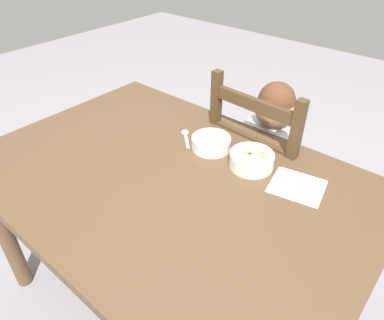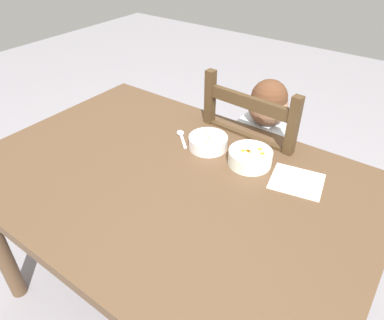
# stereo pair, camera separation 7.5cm
# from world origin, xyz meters

# --- Properties ---
(ground_plane) EXTENTS (8.00, 8.00, 0.00)m
(ground_plane) POSITION_xyz_m (0.00, 0.00, 0.00)
(ground_plane) COLOR gray
(dining_table) EXTENTS (1.41, 0.97, 0.74)m
(dining_table) POSITION_xyz_m (0.00, 0.00, 0.65)
(dining_table) COLOR brown
(dining_table) RESTS_ON ground
(dining_chair) EXTENTS (0.44, 0.44, 0.98)m
(dining_chair) POSITION_xyz_m (0.10, 0.53, 0.45)
(dining_chair) COLOR #49341E
(dining_chair) RESTS_ON ground
(child_figure) EXTENTS (0.32, 0.31, 0.94)m
(child_figure) POSITION_xyz_m (0.10, 0.53, 0.62)
(child_figure) COLOR silver
(child_figure) RESTS_ON ground
(bowl_of_peas) EXTENTS (0.15, 0.15, 0.05)m
(bowl_of_peas) POSITION_xyz_m (0.01, 0.23, 0.77)
(bowl_of_peas) COLOR white
(bowl_of_peas) RESTS_ON dining_table
(bowl_of_carrots) EXTENTS (0.16, 0.16, 0.06)m
(bowl_of_carrots) POSITION_xyz_m (0.19, 0.23, 0.77)
(bowl_of_carrots) COLOR white
(bowl_of_carrots) RESTS_ON dining_table
(spoon) EXTENTS (0.11, 0.11, 0.01)m
(spoon) POSITION_xyz_m (-0.13, 0.24, 0.75)
(spoon) COLOR silver
(spoon) RESTS_ON dining_table
(paper_napkin) EXTENTS (0.20, 0.19, 0.00)m
(paper_napkin) POSITION_xyz_m (0.38, 0.24, 0.75)
(paper_napkin) COLOR white
(paper_napkin) RESTS_ON dining_table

